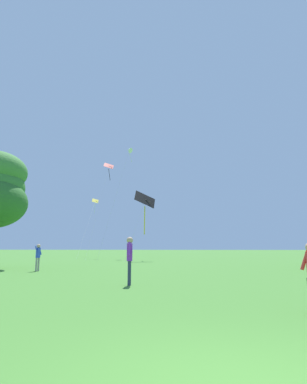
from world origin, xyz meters
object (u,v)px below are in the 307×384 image
(kite_red_high, at_px, (108,170))
(kite_yellow_diamond, at_px, (94,205))
(kite_black_large, at_px, (145,206))
(kite_white_distant, at_px, (129,150))
(person_in_blue_jacket, at_px, (130,256))
(person_child_small, at_px, (38,255))

(kite_red_high, bearing_deg, kite_yellow_diamond, 134.29)
(kite_red_high, distance_m, kite_black_large, 13.92)
(kite_white_distant, distance_m, kite_yellow_diamond, 10.39)
(kite_red_high, height_order, kite_yellow_diamond, kite_red_high)
(kite_red_high, relative_size, kite_black_large, 1.80)
(kite_red_high, height_order, person_in_blue_jacket, kite_red_high)
(kite_yellow_diamond, distance_m, person_in_blue_jacket, 38.44)
(kite_white_distant, height_order, kite_black_large, kite_white_distant)
(person_child_small, bearing_deg, kite_yellow_diamond, 101.58)
(kite_yellow_diamond, height_order, person_child_small, kite_yellow_diamond)
(kite_white_distant, relative_size, kite_yellow_diamond, 1.68)
(kite_white_distant, xyz_separation_m, kite_red_high, (-3.15, -0.14, -3.07))
(kite_yellow_diamond, relative_size, kite_black_large, 1.24)
(kite_white_distant, relative_size, kite_black_large, 2.09)
(kite_white_distant, distance_m, person_child_small, 30.35)
(person_child_small, bearing_deg, person_in_blue_jacket, -42.09)
(person_in_blue_jacket, bearing_deg, kite_red_high, 107.10)
(kite_black_large, bearing_deg, kite_white_distant, 111.90)
(kite_yellow_diamond, xyz_separation_m, person_child_small, (5.98, -29.21, -7.22))
(person_in_blue_jacket, bearing_deg, kite_yellow_diamond, 110.03)
(kite_red_high, xyz_separation_m, kite_yellow_diamond, (-2.95, 3.02, -4.83))
(kite_white_distant, bearing_deg, person_child_small, -90.25)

